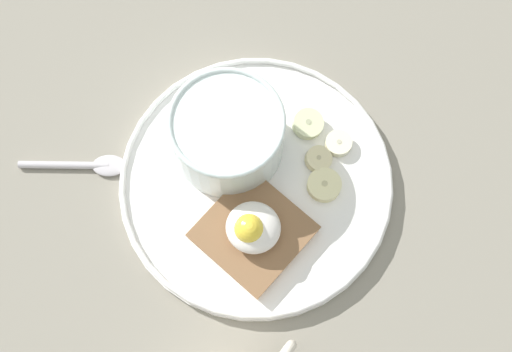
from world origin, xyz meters
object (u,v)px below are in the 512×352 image
at_px(spoon, 86,165).
at_px(toast_slice, 253,232).
at_px(oatmeal_bowl, 227,134).
at_px(banana_slice_left, 338,143).
at_px(banana_slice_front, 318,159).
at_px(poached_egg, 252,228).
at_px(banana_slice_back, 324,185).
at_px(banana_slice_right, 308,124).

bearing_deg(spoon, toast_slice, -6.35).
xyz_separation_m(oatmeal_bowl, banana_slice_left, (0.11, 0.04, -0.03)).
xyz_separation_m(oatmeal_bowl, banana_slice_front, (0.09, 0.01, -0.03)).
distance_m(poached_egg, banana_slice_left, 0.13).
bearing_deg(banana_slice_front, poached_egg, -114.04).
distance_m(banana_slice_front, spoon, 0.24).
bearing_deg(banana_slice_back, toast_slice, -128.46).
bearing_deg(spoon, oatmeal_bowl, 23.98).
bearing_deg(oatmeal_bowl, banana_slice_left, 17.76).
bearing_deg(oatmeal_bowl, banana_slice_front, 7.16).
bearing_deg(spoon, banana_slice_front, 17.51).
height_order(toast_slice, banana_slice_front, same).
xyz_separation_m(oatmeal_bowl, banana_slice_right, (0.07, 0.05, -0.03)).
relative_size(oatmeal_bowl, toast_slice, 0.91).
height_order(oatmeal_bowl, banana_slice_right, oatmeal_bowl).
distance_m(oatmeal_bowl, spoon, 0.16).
height_order(poached_egg, banana_slice_left, poached_egg).
bearing_deg(banana_slice_left, spoon, -158.71).
relative_size(oatmeal_bowl, banana_slice_front, 3.89).
relative_size(banana_slice_front, banana_slice_left, 0.95).
relative_size(banana_slice_back, banana_slice_right, 0.95).
height_order(banana_slice_front, banana_slice_left, banana_slice_front).
xyz_separation_m(banana_slice_front, banana_slice_right, (-0.02, 0.03, 0.00)).
bearing_deg(banana_slice_left, banana_slice_right, 163.27).
bearing_deg(toast_slice, oatmeal_bowl, 122.31).
bearing_deg(oatmeal_bowl, spoon, -156.02).
bearing_deg(toast_slice, banana_slice_right, 80.73).
distance_m(poached_egg, banana_slice_right, 0.13).
relative_size(banana_slice_front, spoon, 0.26).
height_order(oatmeal_bowl, toast_slice, oatmeal_bowl).
bearing_deg(oatmeal_bowl, banana_slice_right, 32.18).
bearing_deg(poached_egg, banana_slice_front, 65.96).
relative_size(poached_egg, spoon, 0.48).
bearing_deg(poached_egg, oatmeal_bowl, 121.65).
relative_size(banana_slice_front, banana_slice_back, 0.73).
xyz_separation_m(banana_slice_back, banana_slice_right, (-0.03, 0.06, 0.00)).
xyz_separation_m(banana_slice_front, banana_slice_left, (0.02, 0.02, -0.00)).
height_order(poached_egg, banana_slice_back, poached_egg).
height_order(oatmeal_bowl, banana_slice_front, oatmeal_bowl).
bearing_deg(banana_slice_front, banana_slice_back, -62.45).
bearing_deg(banana_slice_back, banana_slice_right, 119.77).
xyz_separation_m(banana_slice_left, banana_slice_back, (-0.00, -0.05, 0.00)).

